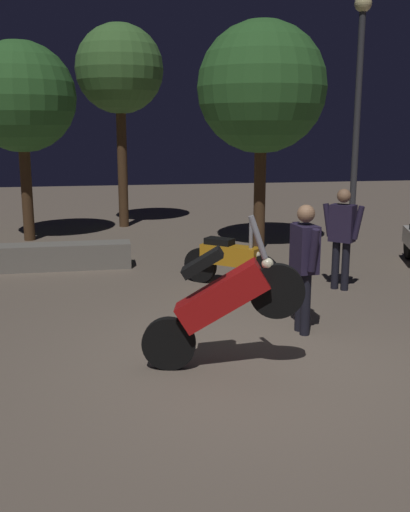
{
  "coord_description": "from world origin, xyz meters",
  "views": [
    {
      "loc": [
        -1.53,
        -5.7,
        2.48
      ],
      "look_at": [
        -0.36,
        0.92,
        1.0
      ],
      "focal_mm": 41.42,
      "sensor_mm": 36.0,
      "label": 1
    }
  ],
  "objects_px": {
    "streetlamp_near": "(359,89)",
    "person_rider_beside": "(342,231)",
    "motorcycle_orange_parked_left": "(230,259)",
    "person_bystander_far": "(304,258)",
    "motorcycle_red_foreground": "(222,301)"
  },
  "relations": [
    {
      "from": "motorcycle_orange_parked_left",
      "to": "person_bystander_far",
      "type": "xyz_separation_m",
      "value": [
        0.41,
        -2.24,
        0.5
      ]
    },
    {
      "from": "person_rider_beside",
      "to": "person_bystander_far",
      "type": "xyz_separation_m",
      "value": [
        -1.23,
        -1.78,
        0.01
      ]
    },
    {
      "from": "person_rider_beside",
      "to": "person_bystander_far",
      "type": "distance_m",
      "value": 2.17
    },
    {
      "from": "motorcycle_orange_parked_left",
      "to": "motorcycle_red_foreground",
      "type": "bearing_deg",
      "value": -63.48
    },
    {
      "from": "motorcycle_red_foreground",
      "to": "streetlamp_near",
      "type": "height_order",
      "value": "streetlamp_near"
    },
    {
      "from": "person_rider_beside",
      "to": "streetlamp_near",
      "type": "bearing_deg",
      "value": -161.88
    },
    {
      "from": "motorcycle_red_foreground",
      "to": "person_rider_beside",
      "type": "xyz_separation_m",
      "value": [
        2.44,
        2.74,
        0.18
      ]
    },
    {
      "from": "motorcycle_red_foreground",
      "to": "person_rider_beside",
      "type": "bearing_deg",
      "value": 61.5
    },
    {
      "from": "person_rider_beside",
      "to": "streetlamp_near",
      "type": "xyz_separation_m",
      "value": [
        1.95,
        4.03,
        2.35
      ]
    },
    {
      "from": "person_bystander_far",
      "to": "person_rider_beside",
      "type": "bearing_deg",
      "value": -129.65
    },
    {
      "from": "motorcycle_orange_parked_left",
      "to": "person_rider_beside",
      "type": "distance_m",
      "value": 1.77
    },
    {
      "from": "motorcycle_red_foreground",
      "to": "streetlamp_near",
      "type": "xyz_separation_m",
      "value": [
        4.38,
        6.76,
        2.52
      ]
    },
    {
      "from": "motorcycle_orange_parked_left",
      "to": "streetlamp_near",
      "type": "distance_m",
      "value": 5.8
    },
    {
      "from": "person_bystander_far",
      "to": "streetlamp_near",
      "type": "xyz_separation_m",
      "value": [
        3.18,
        5.81,
        2.33
      ]
    },
    {
      "from": "streetlamp_near",
      "to": "person_rider_beside",
      "type": "bearing_deg",
      "value": -115.79
    }
  ]
}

